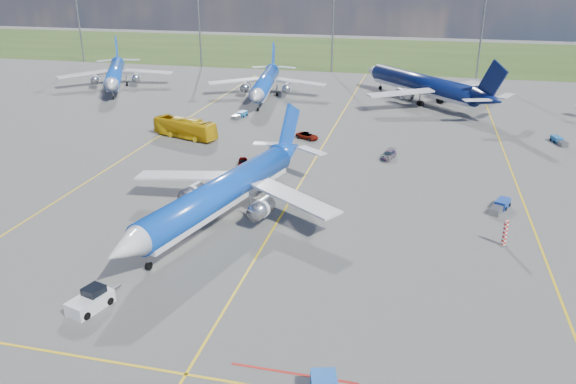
% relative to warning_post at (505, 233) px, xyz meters
% --- Properties ---
extents(ground, '(400.00, 400.00, 0.00)m').
position_rel_warning_post_xyz_m(ground, '(-26.00, -8.00, -1.50)').
color(ground, '#535350').
rests_on(ground, ground).
extents(grass_strip, '(400.00, 80.00, 0.01)m').
position_rel_warning_post_xyz_m(grass_strip, '(-26.00, 142.00, -1.50)').
color(grass_strip, '#2D4719').
rests_on(grass_strip, ground).
extents(taxiway_lines, '(60.25, 160.00, 0.02)m').
position_rel_warning_post_xyz_m(taxiway_lines, '(-25.83, 19.70, -1.49)').
color(taxiway_lines, yellow).
rests_on(taxiway_lines, ground).
extents(floodlight_masts, '(202.20, 0.50, 22.70)m').
position_rel_warning_post_xyz_m(floodlight_masts, '(-16.00, 102.00, 11.06)').
color(floodlight_masts, slate).
rests_on(floodlight_masts, ground).
extents(warning_post, '(0.50, 0.50, 3.00)m').
position_rel_warning_post_xyz_m(warning_post, '(0.00, 0.00, 0.00)').
color(warning_post, red).
rests_on(warning_post, ground).
extents(bg_jet_nw, '(45.05, 49.35, 10.47)m').
position_rel_warning_post_xyz_m(bg_jet_nw, '(-85.16, 67.35, -1.50)').
color(bg_jet_nw, blue).
rests_on(bg_jet_nw, ground).
extents(bg_jet_nnw, '(35.22, 43.12, 10.27)m').
position_rel_warning_post_xyz_m(bg_jet_nnw, '(-45.60, 65.38, -1.50)').
color(bg_jet_nnw, blue).
rests_on(bg_jet_nnw, ground).
extents(bg_jet_n, '(55.86, 56.68, 11.85)m').
position_rel_warning_post_xyz_m(bg_jet_n, '(-10.19, 69.43, -1.50)').
color(bg_jet_n, '#081445').
rests_on(bg_jet_n, ground).
extents(main_airliner, '(39.90, 46.84, 10.60)m').
position_rel_warning_post_xyz_m(main_airliner, '(-32.60, -1.02, -1.50)').
color(main_airliner, blue).
rests_on(main_airliner, ground).
extents(pushback_tug, '(3.20, 5.83, 1.94)m').
position_rel_warning_post_xyz_m(pushback_tug, '(-37.86, -21.62, -0.72)').
color(pushback_tug, silver).
rests_on(pushback_tug, ground).
extents(apron_bus, '(13.00, 6.90, 3.54)m').
position_rel_warning_post_xyz_m(apron_bus, '(-50.98, 30.85, 0.27)').
color(apron_bus, gold).
rests_on(apron_bus, ground).
extents(service_car_a, '(2.35, 3.78, 1.20)m').
position_rel_warning_post_xyz_m(service_car_a, '(-36.28, 18.60, -0.90)').
color(service_car_a, '#999999').
rests_on(service_car_a, ground).
extents(service_car_b, '(4.70, 3.76, 1.19)m').
position_rel_warning_post_xyz_m(service_car_b, '(-29.43, 34.98, -0.91)').
color(service_car_b, '#999999').
rests_on(service_car_b, ground).
extents(service_car_c, '(2.66, 4.57, 1.24)m').
position_rel_warning_post_xyz_m(service_car_c, '(-14.57, 27.47, -0.88)').
color(service_car_c, '#999999').
rests_on(service_car_c, ground).
extents(baggage_tug_w, '(3.05, 4.89, 1.07)m').
position_rel_warning_post_xyz_m(baggage_tug_w, '(0.71, 10.23, -1.00)').
color(baggage_tug_w, '#193C99').
rests_on(baggage_tug_w, ground).
extents(baggage_tug_c, '(2.16, 4.86, 1.06)m').
position_rel_warning_post_xyz_m(baggage_tug_c, '(-45.81, 46.67, -1.01)').
color(baggage_tug_c, '#19609B').
rests_on(baggage_tug_c, ground).
extents(baggage_tug_e, '(2.25, 4.71, 1.02)m').
position_rel_warning_post_xyz_m(baggage_tug_e, '(13.72, 42.50, -1.02)').
color(baggage_tug_e, '#1B5DA3').
rests_on(baggage_tug_e, ground).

